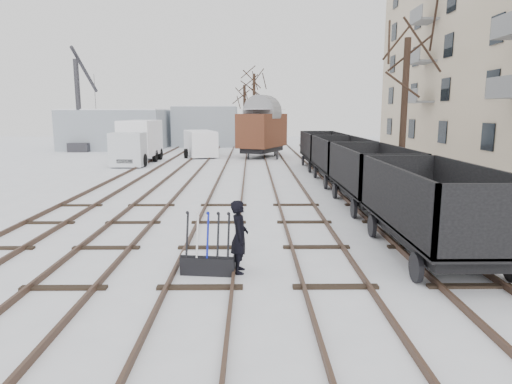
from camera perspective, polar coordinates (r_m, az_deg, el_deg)
ground at (r=13.18m, az=-5.58°, el=-7.04°), size 120.00×120.00×0.00m
tracks at (r=26.52m, az=-3.07°, el=1.81°), size 13.90×52.00×0.16m
shed_left at (r=50.60m, az=-17.00°, el=7.54°), size 10.00×8.00×4.10m
shed_right at (r=52.83m, az=-6.27°, el=8.22°), size 7.00×6.00×4.50m
ground_frame at (r=11.14m, az=-5.98°, el=-8.73°), size 1.34×0.58×1.49m
worker at (r=11.01m, az=-2.08°, el=-5.60°), size 0.43×0.65×1.78m
freight_wagon_a at (r=13.10m, az=21.23°, el=-3.53°), size 2.40×6.01×2.45m
freight_wagon_b at (r=19.08m, az=14.16°, el=0.92°), size 2.40×6.01×2.45m
freight_wagon_c at (r=25.26m, az=10.50°, el=3.22°), size 2.40×6.01×2.45m
freight_wagon_d at (r=31.53m, az=8.28°, el=4.61°), size 2.40×6.01×2.45m
box_van_wagon at (r=38.95m, az=0.79°, el=7.83°), size 4.75×6.01×4.07m
lorry at (r=35.57m, az=-14.56°, el=6.14°), size 2.47×7.11×3.20m
panel_van at (r=40.02m, az=-6.98°, el=6.08°), size 3.47×5.45×2.23m
crane at (r=48.05m, az=-21.07°, el=7.87°), size 2.08×5.81×9.92m
tree_near at (r=22.38m, az=17.96°, el=8.79°), size 0.30×0.30×7.13m
tree_far_left at (r=51.01m, az=-1.44°, el=9.46°), size 0.30×0.30×6.73m
tree_far_right at (r=49.60m, az=-0.24°, el=10.08°), size 0.30×0.30×7.81m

